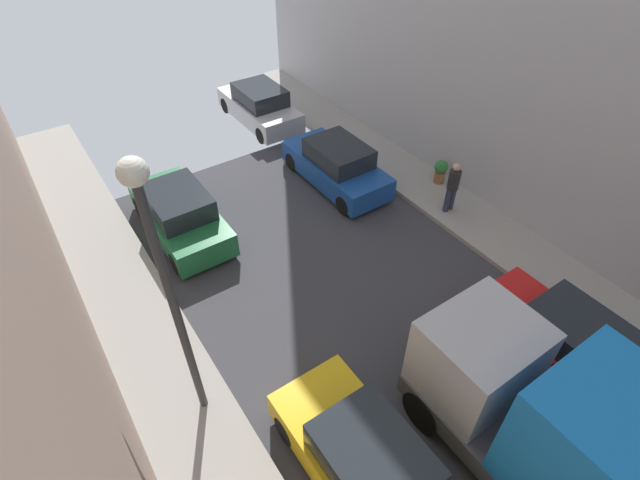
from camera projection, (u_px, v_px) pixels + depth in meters
parked_car_left_3 at (367, 465)px, 8.79m from camera, size 1.78×4.20×1.57m
parked_car_left_4 at (180, 214)px, 14.30m from camera, size 1.78×4.20×1.57m
parked_car_right_2 at (567, 344)px, 10.80m from camera, size 1.78×4.20×1.57m
parked_car_right_3 at (337, 165)px, 16.26m from camera, size 1.78×4.20×1.57m
parked_car_right_4 at (260, 106)px, 19.56m from camera, size 1.78×4.20×1.57m
delivery_truck at (602, 471)px, 7.67m from camera, size 2.26×6.60×3.38m
pedestrian at (453, 186)px, 14.76m from camera, size 0.40×0.36×1.72m
potted_plant_2 at (441, 170)px, 16.23m from camera, size 0.46×0.46×0.83m
lamp_post at (164, 274)px, 7.68m from camera, size 0.44×0.44×6.15m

